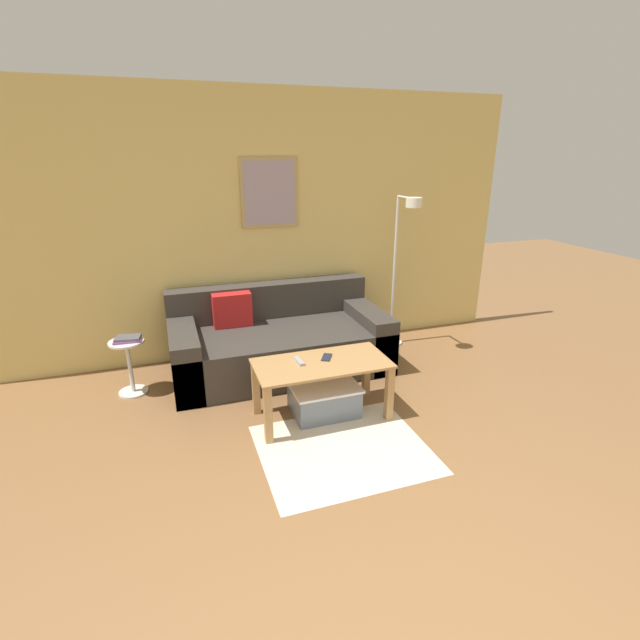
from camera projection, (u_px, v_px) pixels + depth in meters
wall_back at (246, 228)px, 4.50m from camera, size 5.60×0.09×2.55m
area_rug at (343, 449)px, 3.27m from camera, size 1.16×0.99×0.01m
couch at (279, 342)px, 4.44m from camera, size 2.00×0.99×0.75m
coffee_table at (322, 373)px, 3.56m from camera, size 1.03×0.50×0.47m
storage_bin at (324, 398)px, 3.70m from camera, size 0.53×0.42×0.25m
floor_lamp at (401, 263)px, 4.66m from camera, size 0.25×0.51×1.58m
side_table at (129, 362)px, 3.95m from camera, size 0.29×0.29×0.49m
book_stack at (128, 339)px, 3.88m from camera, size 0.23×0.17×0.04m
remote_control at (299, 361)px, 3.53m from camera, size 0.05×0.15×0.02m
cell_phone at (327, 357)px, 3.61m from camera, size 0.13×0.15×0.01m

